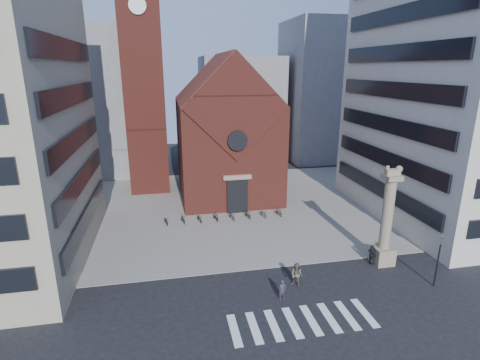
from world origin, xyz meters
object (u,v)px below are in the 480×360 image
(traffic_light, at_px, (438,259))
(pedestrian_2, at_px, (372,255))
(scooter_0, at_px, (166,221))
(pedestrian_0, at_px, (282,290))
(pedestrian_1, at_px, (297,275))
(lion_column, at_px, (386,226))

(traffic_light, height_order, pedestrian_2, traffic_light)
(traffic_light, xyz_separation_m, scooter_0, (-20.11, 15.98, -1.83))
(pedestrian_0, xyz_separation_m, pedestrian_1, (1.58, 1.45, 0.18))
(traffic_light, bearing_deg, pedestrian_1, 169.02)
(pedestrian_0, bearing_deg, scooter_0, 109.01)
(scooter_0, bearing_deg, lion_column, -45.77)
(traffic_light, height_order, pedestrian_1, traffic_light)
(lion_column, relative_size, scooter_0, 5.58)
(traffic_light, height_order, pedestrian_0, traffic_light)
(pedestrian_1, height_order, scooter_0, pedestrian_1)
(traffic_light, xyz_separation_m, pedestrian_1, (-10.42, 2.02, -1.32))
(lion_column, distance_m, scooter_0, 21.93)
(traffic_light, xyz_separation_m, pedestrian_0, (-12.01, 0.57, -1.50))
(pedestrian_0, relative_size, pedestrian_2, 0.89)
(scooter_0, bearing_deg, pedestrian_2, -47.30)
(lion_column, bearing_deg, pedestrian_0, -161.12)
(lion_column, distance_m, pedestrian_2, 2.76)
(pedestrian_0, bearing_deg, lion_column, 10.15)
(lion_column, relative_size, pedestrian_1, 4.48)
(pedestrian_1, relative_size, scooter_0, 1.24)
(traffic_light, bearing_deg, scooter_0, 141.53)
(pedestrian_1, bearing_deg, lion_column, 57.65)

